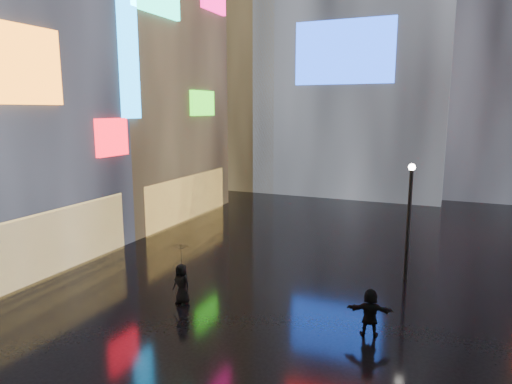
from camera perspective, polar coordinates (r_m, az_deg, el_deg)
The scene contains 7 objects.
ground at distance 22.58m, azimuth 8.11°, elevation -9.19°, with size 140.00×140.00×0.00m, color black.
building_left_far at distance 34.30m, azimuth -16.16°, elevation 15.75°, with size 10.28×12.00×22.00m.
tower_flank_left at distance 47.13m, azimuth -1.37°, elevation 17.01°, with size 10.00×10.00×26.00m, color black.
lamp_far at distance 21.00m, azimuth 18.58°, elevation -2.75°, with size 0.30×0.30×5.20m.
pedestrian_4 at distance 18.32m, azimuth -9.27°, elevation -11.28°, with size 0.78×0.51×1.59m, color black.
pedestrian_5 at distance 16.16m, azimuth 14.06°, elevation -14.42°, with size 1.52×0.48×1.64m, color black.
umbrella_2 at distance 17.92m, azimuth -9.39°, elevation -7.68°, with size 0.90×0.92×0.83m, color black.
Camera 1 is at (5.39, -0.61, 7.49)m, focal length 32.00 mm.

